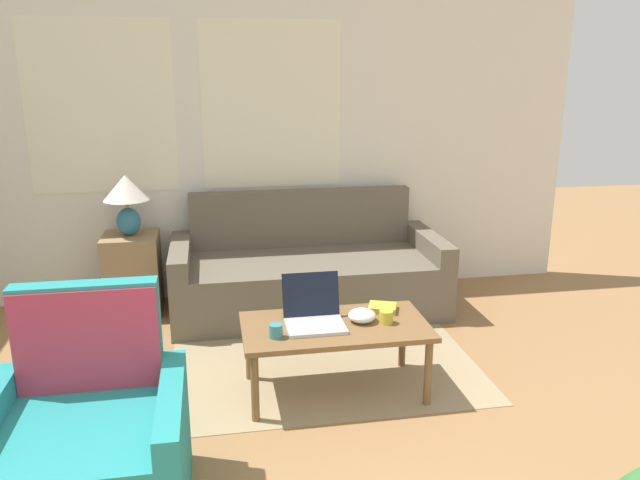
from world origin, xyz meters
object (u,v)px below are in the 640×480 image
Objects in this scene: book_red at (382,308)px; cup_yellow at (276,331)px; cup_navy at (386,317)px; laptop at (314,314)px; couch at (307,275)px; armchair at (87,452)px; table_lamp at (126,196)px; coffee_table at (335,332)px; snack_bowl at (362,315)px.

cup_yellow is at bearing -158.12° from book_red.
cup_navy is at bearing -99.38° from book_red.
laptop is at bearing 171.14° from cup_navy.
laptop is at bearing 32.54° from cup_yellow.
couch is 2.52m from armchair.
couch is 27.02× the size of cup_yellow.
book_red is (0.44, 0.12, -0.04)m from laptop.
table_lamp reaches higher than coffee_table.
laptop is at bearing -97.41° from couch.
cup_navy is 0.49× the size of snack_bowl.
armchair is 4.64× the size of book_red.
table_lamp is (-0.05, 2.32, 0.64)m from armchair.
laptop is 1.63× the size of book_red.
couch is 1.36m from coffee_table.
book_red is at bearing -77.26° from couch.
snack_bowl is (0.16, 0.01, 0.08)m from coffee_table.
coffee_table is 0.38m from cup_yellow.
armchair is at bearing -148.09° from book_red.
couch is 2.19× the size of armchair.
coffee_table is at bearing -174.73° from snack_bowl.
book_red is (0.32, 0.15, 0.06)m from coffee_table.
table_lamp is at bearing 119.95° from cup_yellow.
cup_navy is (0.41, -0.06, -0.02)m from laptop.
cup_navy is 0.65m from cup_yellow.
laptop is at bearing -164.52° from book_red.
couch is at bearing -6.38° from table_lamp.
couch is 1.50m from table_lamp.
book_red is (0.16, 0.14, -0.02)m from snack_bowl.
cup_yellow is at bearing 38.42° from armchair.
armchair is at bearing -142.75° from laptop.
table_lamp is at bearing 173.62° from couch.
couch is 1.35m from laptop.
table_lamp is at bearing 140.05° from book_red.
cup_yellow reaches higher than snack_bowl.
cup_navy is at bearing 27.15° from armchair.
cup_yellow is (0.88, 0.70, 0.18)m from armchair.
snack_bowl reaches higher than coffee_table.
table_lamp is 5.98× the size of cup_yellow.
snack_bowl is (1.45, -1.49, -0.46)m from table_lamp.
armchair is at bearing -146.54° from coffee_table.
cup_navy is 0.39× the size of book_red.
table_lamp is at bearing 135.80° from cup_navy.
table_lamp is 5.80× the size of cup_navy.
armchair is 12.32× the size of cup_yellow.
cup_navy is at bearing -20.05° from snack_bowl.
table_lamp is 1.38× the size of laptop.
laptop reaches higher than cup_navy.
book_red is (0.68, 0.27, -0.02)m from cup_yellow.
coffee_table is 0.16m from laptop.
cup_yellow is at bearing -105.42° from couch.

